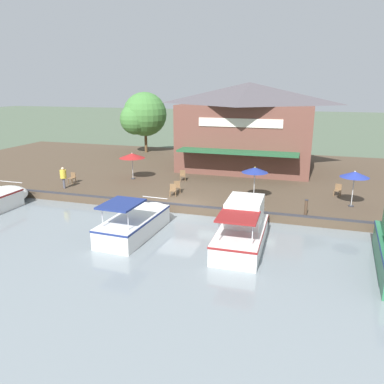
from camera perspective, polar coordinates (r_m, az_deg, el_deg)
ground_plane at (r=24.59m, az=-2.12°, el=-3.40°), size 220.00×220.00×0.00m
quay_deck at (r=34.68m, az=3.84°, el=2.82°), size 22.00×56.00×0.60m
quay_edge_fender at (r=24.48m, az=-2.06°, el=-1.89°), size 0.20×50.40×0.10m
waterfront_restaurant at (r=35.85m, az=8.50°, el=10.06°), size 10.83×12.19×7.84m
patio_umbrella_back_row at (r=25.36m, az=9.56°, el=3.32°), size 1.76×1.76×2.33m
patio_umbrella_mid_patio_left at (r=31.35m, az=-9.12°, el=5.49°), size 2.12×2.12×2.21m
patio_umbrella_near_quay_edge at (r=25.79m, az=23.56°, el=2.46°), size 1.79×1.79×2.35m
cafe_chair_mid_patio at (r=28.32m, az=21.35°, el=0.37°), size 0.54×0.54×0.85m
cafe_chair_back_row_seat at (r=30.71m, az=-1.43°, el=2.62°), size 0.56×0.56×0.85m
cafe_chair_under_first_umbrella at (r=27.20m, az=-2.28°, el=0.87°), size 0.57×0.57×0.85m
cafe_chair_facing_river at (r=26.41m, az=-2.93°, el=0.40°), size 0.54×0.54×0.85m
cafe_chair_far_corner_seat at (r=31.39m, az=-17.77°, el=2.15°), size 0.48×0.48×0.85m
person_near_entrance at (r=29.85m, az=-19.03°, el=2.44°), size 0.46×0.46×1.64m
motorboat_second_along at (r=21.55m, az=-8.15°, el=-4.43°), size 6.15×2.40×2.23m
motorboat_mid_row at (r=19.96m, az=7.82°, el=-5.35°), size 6.16×2.33×2.35m
mooring_post at (r=23.34m, az=16.98°, el=-2.29°), size 0.22×0.22×1.02m
tree_behind_restaurant at (r=43.91m, az=-7.54°, el=11.48°), size 5.22×4.97×6.87m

